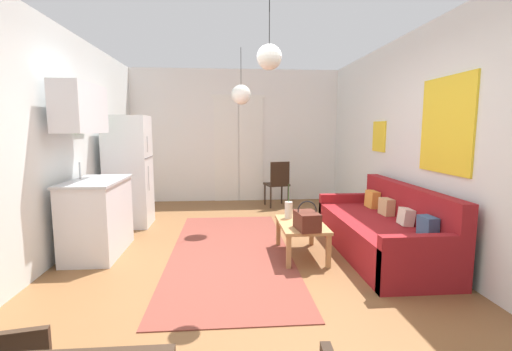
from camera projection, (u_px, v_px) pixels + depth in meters
ground_plane at (246, 277)px, 3.75m from camera, size 4.83×8.24×0.10m
wall_back at (236, 136)px, 7.39m from camera, size 4.43×0.13×2.71m
wall_right at (450, 143)px, 3.75m from camera, size 0.12×7.84×2.71m
wall_left at (20, 144)px, 3.40m from camera, size 0.12×7.84×2.71m
area_rug at (231, 252)px, 4.36m from camera, size 1.43×3.39×0.01m
couch at (384, 232)px, 4.26m from camera, size 0.87×2.16×0.84m
coffee_table at (301, 227)px, 4.19m from camera, size 0.52×0.86×0.40m
bamboo_vase at (289, 210)px, 4.39m from camera, size 0.10×0.10×0.43m
handbag at (307, 220)px, 3.89m from camera, size 0.26×0.36×0.32m
refrigerator at (129, 171)px, 5.47m from camera, size 0.66×0.59×1.70m
kitchen_counter at (94, 191)px, 4.21m from camera, size 0.59×1.04×2.02m
accent_chair at (278, 182)px, 6.85m from camera, size 0.50×0.48×0.88m
pendant_lamp_near at (269, 57)px, 3.10m from camera, size 0.22×0.22×0.70m
pendant_lamp_far at (241, 95)px, 5.37m from camera, size 0.30×0.30×0.84m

